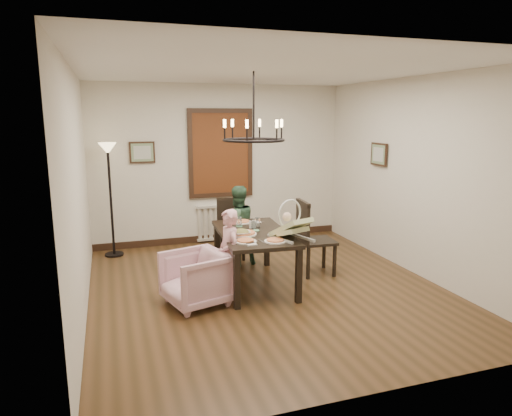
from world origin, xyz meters
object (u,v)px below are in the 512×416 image
armchair (196,279)px  drinking_glass (254,224)px  chair_right (317,237)px  chair_far (231,229)px  dining_table (254,238)px  baby_bouncer (291,226)px  floor_lamp (111,202)px  elderly_woman (229,261)px  seated_man (237,233)px

armchair → drinking_glass: bearing=105.1°
chair_right → chair_far: bearing=46.0°
dining_table → chair_right: 1.02m
baby_bouncer → floor_lamp: 3.24m
chair_far → elderly_woman: chair_far is taller
dining_table → floor_lamp: size_ratio=0.91×
dining_table → drinking_glass: (0.05, 0.15, 0.16)m
elderly_woman → drinking_glass: (0.48, 0.47, 0.34)m
chair_far → armchair: (-0.89, -1.65, -0.15)m
seated_man → floor_lamp: floor_lamp is taller
armchair → elderly_woman: (0.44, 0.09, 0.14)m
dining_table → seated_man: 0.89m
chair_right → floor_lamp: size_ratio=0.61×
armchair → floor_lamp: (-0.91, 2.38, 0.57)m
seated_man → baby_bouncer: (0.31, -1.37, 0.40)m
dining_table → baby_bouncer: (0.33, -0.49, 0.26)m
chair_right → armchair: (-1.87, -0.55, -0.22)m
chair_right → floor_lamp: 3.34m
seated_man → baby_bouncer: bearing=89.3°
dining_table → chair_far: size_ratio=1.71×
chair_right → floor_lamp: (-2.78, 1.83, 0.35)m
chair_far → chair_right: chair_right is taller
armchair → seated_man: (0.89, 1.28, 0.18)m
dining_table → baby_bouncer: 0.65m
armchair → baby_bouncer: baby_bouncer is taller
floor_lamp → chair_far: bearing=-21.9°
armchair → drinking_glass: (0.92, 0.56, 0.49)m
elderly_woman → floor_lamp: floor_lamp is taller
chair_far → drinking_glass: bearing=-79.5°
dining_table → elderly_woman: bearing=-139.4°
armchair → seated_man: seated_man is taller
chair_far → chair_right: (0.98, -1.10, 0.07)m
dining_table → drinking_glass: 0.23m
elderly_woman → seated_man: (0.45, 1.19, 0.04)m
armchair → floor_lamp: 2.61m
chair_far → elderly_woman: 1.63m
elderly_woman → armchair: bearing=-87.1°
dining_table → armchair: bearing=-150.8°
seated_man → elderly_woman: bearing=56.0°
chair_far → baby_bouncer: 1.82m
chair_far → seated_man: size_ratio=0.94×
baby_bouncer → dining_table: bearing=105.4°
chair_right → elderly_woman: 1.51m
armchair → drinking_glass: size_ratio=4.95×
dining_table → elderly_woman: elderly_woman is taller
drinking_glass → dining_table: bearing=-109.5°
chair_far → floor_lamp: 1.99m
seated_man → armchair: bearing=41.9°
chair_right → drinking_glass: size_ratio=7.56×
chair_right → baby_bouncer: chair_right is taller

